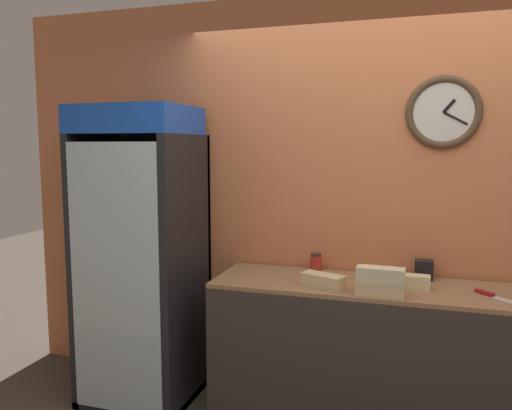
{
  "coord_description": "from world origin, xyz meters",
  "views": [
    {
      "loc": [
        0.23,
        -2.13,
        1.72
      ],
      "look_at": [
        -0.71,
        0.88,
        1.35
      ],
      "focal_mm": 35.0,
      "sensor_mm": 36.0,
      "label": 1
    }
  ],
  "objects_px": {
    "chefs_knife": "(494,296)",
    "sandwich_flat_right": "(323,281)",
    "sandwich_flat_left": "(407,281)",
    "condiment_jar": "(316,262)",
    "beverage_cooler": "(146,241)",
    "sandwich_stack_middle": "(380,275)",
    "sandwich_stack_bottom": "(380,289)",
    "napkin_dispenser": "(424,270)"
  },
  "relations": [
    {
      "from": "sandwich_flat_right",
      "to": "napkin_dispenser",
      "type": "height_order",
      "value": "napkin_dispenser"
    },
    {
      "from": "beverage_cooler",
      "to": "napkin_dispenser",
      "type": "relative_size",
      "value": 16.46
    },
    {
      "from": "condiment_jar",
      "to": "beverage_cooler",
      "type": "bearing_deg",
      "value": -168.52
    },
    {
      "from": "sandwich_stack_bottom",
      "to": "sandwich_flat_left",
      "type": "distance_m",
      "value": 0.25
    },
    {
      "from": "sandwich_stack_middle",
      "to": "condiment_jar",
      "type": "xyz_separation_m",
      "value": [
        -0.44,
        0.44,
        -0.06
      ]
    },
    {
      "from": "beverage_cooler",
      "to": "chefs_knife",
      "type": "xyz_separation_m",
      "value": [
        2.17,
        -0.06,
        -0.17
      ]
    },
    {
      "from": "chefs_knife",
      "to": "condiment_jar",
      "type": "height_order",
      "value": "condiment_jar"
    },
    {
      "from": "sandwich_stack_bottom",
      "to": "sandwich_flat_left",
      "type": "relative_size",
      "value": 1.03
    },
    {
      "from": "sandwich_flat_left",
      "to": "sandwich_stack_middle",
      "type": "bearing_deg",
      "value": -125.45
    },
    {
      "from": "condiment_jar",
      "to": "napkin_dispenser",
      "type": "height_order",
      "value": "napkin_dispenser"
    },
    {
      "from": "sandwich_flat_left",
      "to": "chefs_knife",
      "type": "relative_size",
      "value": 0.97
    },
    {
      "from": "sandwich_flat_right",
      "to": "beverage_cooler",
      "type": "bearing_deg",
      "value": 173.32
    },
    {
      "from": "sandwich_stack_bottom",
      "to": "chefs_knife",
      "type": "bearing_deg",
      "value": 14.01
    },
    {
      "from": "sandwich_flat_right",
      "to": "chefs_knife",
      "type": "height_order",
      "value": "sandwich_flat_right"
    },
    {
      "from": "sandwich_stack_middle",
      "to": "condiment_jar",
      "type": "distance_m",
      "value": 0.62
    },
    {
      "from": "sandwich_stack_bottom",
      "to": "chefs_knife",
      "type": "distance_m",
      "value": 0.62
    },
    {
      "from": "sandwich_stack_bottom",
      "to": "condiment_jar",
      "type": "bearing_deg",
      "value": 135.1
    },
    {
      "from": "sandwich_stack_middle",
      "to": "sandwich_stack_bottom",
      "type": "bearing_deg",
      "value": 0.0
    },
    {
      "from": "sandwich_stack_middle",
      "to": "napkin_dispenser",
      "type": "relative_size",
      "value": 2.19
    },
    {
      "from": "napkin_dispenser",
      "to": "sandwich_flat_left",
      "type": "bearing_deg",
      "value": -112.17
    },
    {
      "from": "chefs_knife",
      "to": "sandwich_flat_right",
      "type": "bearing_deg",
      "value": -174.66
    },
    {
      "from": "sandwich_stack_bottom",
      "to": "chefs_knife",
      "type": "xyz_separation_m",
      "value": [
        0.6,
        0.15,
        -0.03
      ]
    },
    {
      "from": "condiment_jar",
      "to": "napkin_dispenser",
      "type": "xyz_separation_m",
      "value": [
        0.68,
        -0.01,
        0.0
      ]
    },
    {
      "from": "beverage_cooler",
      "to": "sandwich_stack_middle",
      "type": "bearing_deg",
      "value": -7.54
    },
    {
      "from": "beverage_cooler",
      "to": "sandwich_stack_middle",
      "type": "height_order",
      "value": "beverage_cooler"
    },
    {
      "from": "beverage_cooler",
      "to": "sandwich_flat_right",
      "type": "relative_size",
      "value": 7.15
    },
    {
      "from": "sandwich_flat_left",
      "to": "sandwich_flat_right",
      "type": "xyz_separation_m",
      "value": [
        -0.47,
        -0.14,
        -0.0
      ]
    },
    {
      "from": "sandwich_flat_left",
      "to": "condiment_jar",
      "type": "height_order",
      "value": "condiment_jar"
    },
    {
      "from": "beverage_cooler",
      "to": "sandwich_flat_left",
      "type": "xyz_separation_m",
      "value": [
        1.72,
        -0.01,
        -0.13
      ]
    },
    {
      "from": "sandwich_stack_middle",
      "to": "napkin_dispenser",
      "type": "xyz_separation_m",
      "value": [
        0.24,
        0.43,
        -0.06
      ]
    },
    {
      "from": "sandwich_flat_left",
      "to": "sandwich_flat_right",
      "type": "height_order",
      "value": "same"
    },
    {
      "from": "beverage_cooler",
      "to": "napkin_dispenser",
      "type": "bearing_deg",
      "value": 7.0
    },
    {
      "from": "beverage_cooler",
      "to": "sandwich_stack_bottom",
      "type": "relative_size",
      "value": 7.56
    },
    {
      "from": "sandwich_flat_left",
      "to": "chefs_knife",
      "type": "xyz_separation_m",
      "value": [
        0.46,
        -0.05,
        -0.03
      ]
    },
    {
      "from": "sandwich_stack_bottom",
      "to": "napkin_dispenser",
      "type": "height_order",
      "value": "napkin_dispenser"
    },
    {
      "from": "chefs_knife",
      "to": "napkin_dispenser",
      "type": "distance_m",
      "value": 0.46
    },
    {
      "from": "sandwich_stack_middle",
      "to": "condiment_jar",
      "type": "relative_size",
      "value": 2.27
    },
    {
      "from": "sandwich_stack_middle",
      "to": "beverage_cooler",
      "type": "bearing_deg",
      "value": 172.46
    },
    {
      "from": "sandwich_flat_right",
      "to": "condiment_jar",
      "type": "xyz_separation_m",
      "value": [
        -0.11,
        0.38,
        0.02
      ]
    },
    {
      "from": "sandwich_stack_bottom",
      "to": "sandwich_flat_left",
      "type": "bearing_deg",
      "value": 54.55
    },
    {
      "from": "chefs_knife",
      "to": "condiment_jar",
      "type": "relative_size",
      "value": 2.24
    },
    {
      "from": "condiment_jar",
      "to": "sandwich_flat_left",
      "type": "bearing_deg",
      "value": -22.29
    }
  ]
}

